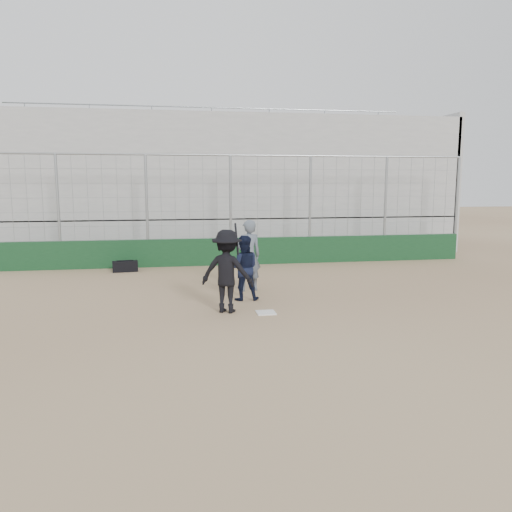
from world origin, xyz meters
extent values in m
plane|color=#7F6244|center=(0.00, 0.00, 0.00)|extent=(90.00, 90.00, 0.00)
cube|color=white|center=(0.00, 0.00, 0.01)|extent=(0.44, 0.44, 0.02)
cube|color=#103419|center=(0.00, 7.00, 0.50)|extent=(18.00, 0.25, 1.00)
cylinder|color=gray|center=(0.00, 7.00, 2.00)|extent=(0.10, 0.10, 4.00)
cylinder|color=gray|center=(9.00, 7.00, 2.00)|extent=(0.10, 0.10, 4.00)
cylinder|color=gray|center=(0.00, 7.00, 4.00)|extent=(18.00, 0.07, 0.07)
cube|color=#9B9B9B|center=(0.00, 11.95, 0.80)|extent=(20.00, 6.70, 1.60)
cube|color=#9B9B9B|center=(0.00, 11.95, 3.70)|extent=(20.00, 6.70, 4.20)
cube|color=#9B9B9B|center=(10.00, 11.95, 2.90)|extent=(0.25, 6.70, 6.10)
cylinder|color=gray|center=(0.00, 15.10, 6.80)|extent=(20.00, 0.06, 0.06)
imported|color=black|center=(-0.88, 0.27, 0.98)|extent=(1.45, 1.16, 1.95)
cylinder|color=black|center=(-0.63, 0.42, 1.73)|extent=(0.07, 0.57, 0.71)
imported|color=black|center=(-0.34, 1.36, 0.55)|extent=(0.87, 0.70, 1.11)
sphere|color=maroon|center=(-0.34, 1.36, 1.01)|extent=(0.28, 0.28, 0.28)
imported|color=#535D6A|center=(-0.03, 2.49, 0.90)|extent=(0.82, 0.62, 1.81)
cube|color=black|center=(-3.75, 6.17, 0.18)|extent=(0.88, 0.46, 0.36)
cylinder|color=black|center=(-3.75, 6.17, 0.38)|extent=(0.55, 0.11, 0.04)
camera|label=1|loc=(-2.12, -11.18, 3.06)|focal=35.00mm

